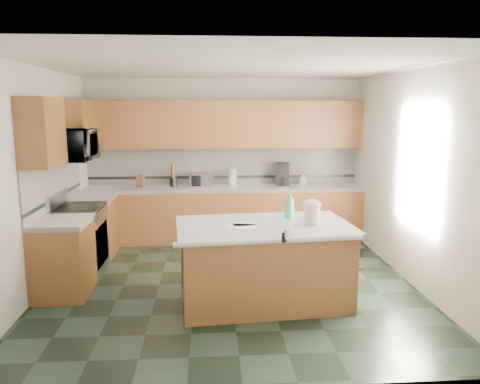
{
  "coord_description": "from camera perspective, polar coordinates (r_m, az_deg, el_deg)",
  "views": [
    {
      "loc": [
        -0.25,
        -5.69,
        2.2
      ],
      "look_at": [
        0.15,
        0.35,
        1.12
      ],
      "focal_mm": 35.0,
      "sensor_mm": 36.0,
      "label": 1
    }
  ],
  "objects": [
    {
      "name": "coffee_maker",
      "position": [
        7.94,
        5.23,
        2.21
      ],
      "size": [
        0.26,
        0.28,
        0.38
      ],
      "primitive_type": "cube",
      "rotation": [
        0.0,
        0.0,
        -0.17
      ],
      "color": "black",
      "rests_on": "back_countertop"
    },
    {
      "name": "wall_front",
      "position": [
        3.48,
        0.44,
        -4.04
      ],
      "size": [
        4.6,
        0.04,
        2.7
      ],
      "primitive_type": "cube",
      "color": "silver",
      "rests_on": "ground"
    },
    {
      "name": "back_upper_cab",
      "position": [
        7.83,
        -1.98,
        8.22
      ],
      "size": [
        4.6,
        0.33,
        0.78
      ],
      "primitive_type": "cube",
      "color": "#3F250D",
      "rests_on": "wall_back"
    },
    {
      "name": "left_upper_cab_rear",
      "position": [
        7.36,
        -18.79,
        7.57
      ],
      "size": [
        0.33,
        1.09,
        0.78
      ],
      "primitive_type": "cube",
      "color": "#3F250D",
      "rests_on": "wall_left"
    },
    {
      "name": "clamp_body",
      "position": [
        4.76,
        5.49,
        -5.42
      ],
      "size": [
        0.08,
        0.12,
        0.1
      ],
      "primitive_type": "cube",
      "rotation": [
        0.0,
        0.0,
        -0.43
      ],
      "color": "black",
      "rests_on": "island_top"
    },
    {
      "name": "back_base_cab",
      "position": [
        7.89,
        -1.88,
        -2.84
      ],
      "size": [
        4.6,
        0.6,
        0.86
      ],
      "primitive_type": "cube",
      "color": "#3F250D",
      "rests_on": "ground"
    },
    {
      "name": "range_cooktop",
      "position": [
        6.56,
        -19.19,
        -1.88
      ],
      "size": [
        0.62,
        0.78,
        0.04
      ],
      "primitive_type": "cube",
      "color": "black",
      "rests_on": "range_body"
    },
    {
      "name": "ceiling",
      "position": [
        5.71,
        -1.32,
        15.14
      ],
      "size": [
        4.6,
        4.6,
        0.0
      ],
      "primitive_type": "plane",
      "color": "white",
      "rests_on": "ground"
    },
    {
      "name": "wall_back",
      "position": [
        8.06,
        -1.99,
        4.07
      ],
      "size": [
        4.6,
        0.04,
        2.7
      ],
      "primitive_type": "cube",
      "color": "silver",
      "rests_on": "ground"
    },
    {
      "name": "wall_right",
      "position": [
        6.3,
        20.34,
        1.73
      ],
      "size": [
        0.04,
        4.6,
        2.7
      ],
      "primitive_type": "cube",
      "color": "silver",
      "rests_on": "ground"
    },
    {
      "name": "paper_towel",
      "position": [
        7.88,
        -0.9,
        1.82
      ],
      "size": [
        0.13,
        0.13,
        0.28
      ],
      "primitive_type": "cylinder",
      "color": "white",
      "rests_on": "back_countertop"
    },
    {
      "name": "left_base_cab_front",
      "position": [
        5.99,
        -20.79,
        -7.75
      ],
      "size": [
        0.6,
        0.72,
        0.86
      ],
      "primitive_type": "cube",
      "color": "#3F250D",
      "rests_on": "ground"
    },
    {
      "name": "soap_bottle_back",
      "position": [
        7.98,
        7.73,
        1.56
      ],
      "size": [
        0.13,
        0.13,
        0.2
      ],
      "primitive_type": "imported",
      "rotation": [
        0.0,
        0.0,
        0.8
      ],
      "color": "white",
      "rests_on": "back_countertop"
    },
    {
      "name": "utensil_bundle",
      "position": [
        7.85,
        -8.19,
        2.66
      ],
      "size": [
        0.07,
        0.07,
        0.23
      ],
      "primitive_type": "cylinder",
      "color": "#472814",
      "rests_on": "utensil_crock"
    },
    {
      "name": "back_countertop",
      "position": [
        7.8,
        -1.9,
        0.46
      ],
      "size": [
        4.6,
        0.64,
        0.06
      ],
      "primitive_type": "cube",
      "color": "white",
      "rests_on": "back_base_cab"
    },
    {
      "name": "wall_left",
      "position": [
        6.11,
        -23.55,
        1.28
      ],
      "size": [
        0.04,
        4.6,
        2.7
      ],
      "primitive_type": "cube",
      "color": "silver",
      "rests_on": "ground"
    },
    {
      "name": "left_base_cab_rear",
      "position": [
        7.41,
        -17.38,
        -4.17
      ],
      "size": [
        0.6,
        0.82,
        0.86
      ],
      "primitive_type": "cube",
      "color": "#3F250D",
      "rests_on": "ground"
    },
    {
      "name": "island_base",
      "position": [
        5.41,
        2.9,
        -8.98
      ],
      "size": [
        1.93,
        1.21,
        0.86
      ],
      "primitive_type": "cube",
      "rotation": [
        0.0,
        0.0,
        0.08
      ],
      "color": "#3F250D",
      "rests_on": "ground"
    },
    {
      "name": "window_light_proxy",
      "position": [
        6.09,
        20.93,
        2.85
      ],
      "size": [
        0.02,
        1.4,
        1.1
      ],
      "primitive_type": "cube",
      "color": "white",
      "rests_on": "wall_right"
    },
    {
      "name": "treat_jar",
      "position": [
        5.3,
        8.74,
        -2.89
      ],
      "size": [
        0.22,
        0.22,
        0.19
      ],
      "primitive_type": "cylinder",
      "rotation": [
        0.0,
        0.0,
        -0.24
      ],
      "color": "beige",
      "rests_on": "island_top"
    },
    {
      "name": "left_counter_rear",
      "position": [
        7.31,
        -17.57,
        -0.67
      ],
      "size": [
        0.64,
        0.82,
        0.06
      ],
      "primitive_type": "cube",
      "color": "white",
      "rests_on": "left_base_cab_rear"
    },
    {
      "name": "paper_towel_base",
      "position": [
        7.9,
        -0.89,
        0.86
      ],
      "size": [
        0.19,
        0.19,
        0.01
      ],
      "primitive_type": "cylinder",
      "color": "#B7B7BC",
      "rests_on": "back_countertop"
    },
    {
      "name": "water_jug",
      "position": [
        7.92,
        4.96,
        1.8
      ],
      "size": [
        0.17,
        0.17,
        0.27
      ],
      "primitive_type": "cylinder",
      "color": "#5493B6",
      "rests_on": "back_countertop"
    },
    {
      "name": "left_backsplash",
      "position": [
        6.63,
        -21.65,
        1.04
      ],
      "size": [
        0.02,
        2.3,
        0.63
      ],
      "primitive_type": "cube",
      "color": "silver",
      "rests_on": "wall_left"
    },
    {
      "name": "knife_block",
      "position": [
        7.91,
        -12.07,
        1.3
      ],
      "size": [
        0.14,
        0.17,
        0.21
      ],
      "primitive_type": "cube",
      "rotation": [
        -0.31,
        0.0,
        -0.28
      ],
      "color": "#472814",
      "rests_on": "back_countertop"
    },
    {
      "name": "toaster_oven_door",
      "position": [
        7.7,
        -4.68,
        1.36
      ],
      "size": [
        0.34,
        0.01,
        0.18
      ],
      "primitive_type": "cube",
      "color": "black",
      "rests_on": "toaster_oven"
    },
    {
      "name": "back_backsplash",
      "position": [
        8.04,
        -1.98,
        3.23
      ],
      "size": [
        4.6,
        0.02,
        0.63
      ],
      "primitive_type": "cube",
      "color": "silver",
      "rests_on": "back_countertop"
    },
    {
      "name": "range_oven_door",
      "position": [
        6.61,
        -16.5,
        -6.12
      ],
      "size": [
        0.02,
        0.68,
        0.55
      ],
      "primitive_type": "cube",
      "color": "black",
      "rests_on": "range_body"
    },
    {
      "name": "soap_back_cap",
      "position": [
        7.97,
        7.75,
        2.39
      ],
      "size": [
        0.02,
        0.02,
        0.03
      ],
      "primitive_type": "cylinder",
      "color": "red",
      "rests_on": "soap_bottle_back"
    },
    {
      "name": "treat_jar_knob",
      "position": [
        5.27,
        8.79,
        -1.07
      ],
      "size": [
        0.07,
        0.02,
        0.02
      ],
      "primitive_type": "cylinder",
      "rotation": [
        0.0,
        1.57,
        0.0
      ],
      "color": "tan",
      "rests_on": "treat_jar_lid"
    },
    {
      "name": "range_body",
      "position": [
        6.67,
        -18.96,
        -5.75
      ],
      "size": [
        0.6,
        0.76,
        0.88
      ],
      "primitive_type": "cube",
      "color": "#B7B7BC",
      "rests_on": "ground"
    },
    {
      "name": "left_accent_band",
      "position": [
        6.66,
        -21.49,
        -0.62
      ],
      "size": [
        0.01,
        2.3,
        0.05
      ],
      "primitive_type": "cube",
      "color": "black",
      "rests_on": "wall_left"
    },
    {
      "name": "clamp_handle",
      "position": [
        4.7,
        5.62,
        -5.87
      ],
      "size": [
        0.02,
        0.08,
        0.02
      ],
      "primitive_type": "cylinder",
      "rotation": [
        1.57,
        0.0,
        0.0
      ],
      "color": "black",
      "rests_on": "island_top"
    },
    {
      "name": "utensil_crock",
      "position": [
        7.88,
        -8.15,
        1.26
      ],
      "size": [
        0.13,
        0.13,
        0.16
      ],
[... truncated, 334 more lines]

